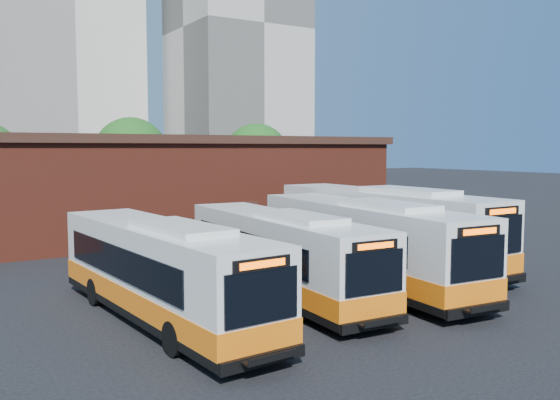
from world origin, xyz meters
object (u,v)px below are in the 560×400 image
bus_west (161,275)px  bus_mideast (363,246)px  transit_worker (428,270)px  bus_midwest (280,257)px  bus_east (384,229)px

bus_west → bus_mideast: 8.95m
transit_worker → bus_west: bearing=99.6°
bus_west → bus_midwest: size_ratio=1.02×
bus_mideast → transit_worker: size_ratio=7.89×
bus_midwest → transit_worker: bus_midwest is taller
bus_mideast → bus_east: bearing=42.1°
bus_mideast → bus_east: 4.40m
transit_worker → bus_mideast: bearing=53.0°
bus_west → bus_mideast: size_ratio=0.94×
bus_west → bus_midwest: (5.01, 0.78, -0.02)m
bus_west → bus_east: 12.83m
bus_midwest → bus_mideast: bearing=-0.1°
bus_west → transit_worker: 10.58m
bus_midwest → bus_mideast: (3.92, -0.18, 0.12)m
bus_mideast → transit_worker: (1.51, -2.18, -0.78)m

